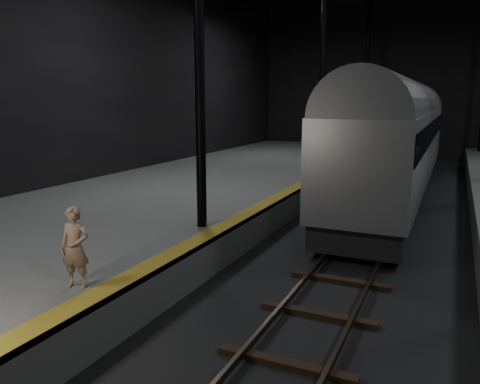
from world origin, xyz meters
The scene contains 6 objects.
ground centered at (0.00, 0.00, 0.00)m, with size 44.00×44.00×0.00m, color black.
platform_left centered at (-7.50, 0.00, 0.50)m, with size 9.00×43.80×1.00m, color #565754.
tactile_strip centered at (-3.25, 0.00, 1.00)m, with size 0.50×43.80×0.01m, color olive.
track centered at (0.00, 0.00, 0.07)m, with size 2.40×43.00×0.24m.
train centered at (0.00, 6.71, 2.86)m, with size 2.88×19.20×5.13m.
woman centered at (-3.80, -8.65, 1.75)m, with size 0.55×0.36×1.51m, color #9C765F.
Camera 1 is at (2.25, -14.72, 4.37)m, focal length 35.00 mm.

